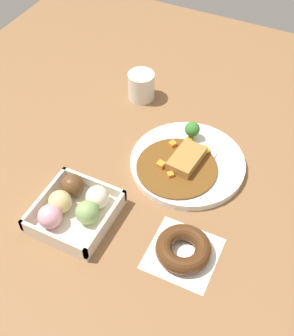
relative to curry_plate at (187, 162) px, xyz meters
name	(u,v)px	position (x,y,z in m)	size (l,w,h in m)	color
ground_plane	(167,183)	(0.07, -0.02, -0.01)	(1.60, 1.60, 0.00)	brown
curry_plate	(187,162)	(0.00, 0.00, 0.00)	(0.28, 0.28, 0.07)	white
donut_box	(74,207)	(0.25, -0.17, 0.01)	(0.18, 0.17, 0.07)	beige
chocolate_ring_donut	(183,249)	(0.23, 0.09, 0.00)	(0.15, 0.15, 0.04)	white
coffee_mug	(141,86)	(-0.19, -0.22, 0.03)	(0.08, 0.08, 0.08)	silver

